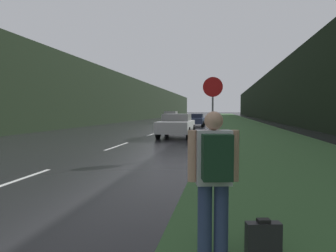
# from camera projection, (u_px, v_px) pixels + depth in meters

# --- Properties ---
(grass_verge) EXTENTS (6.00, 240.00, 0.02)m
(grass_verge) POSITION_uv_depth(u_px,v_px,m) (239.00, 123.00, 38.40)
(grass_verge) COLOR #33562D
(grass_verge) RESTS_ON ground_plane
(lane_stripe_b) EXTENTS (0.12, 3.00, 0.01)m
(lane_stripe_b) POSITION_uv_depth(u_px,v_px,m) (11.00, 182.00, 6.74)
(lane_stripe_b) COLOR silver
(lane_stripe_b) RESTS_ON ground_plane
(lane_stripe_c) EXTENTS (0.12, 3.00, 0.01)m
(lane_stripe_c) POSITION_uv_depth(u_px,v_px,m) (117.00, 146.00, 13.62)
(lane_stripe_c) COLOR silver
(lane_stripe_c) RESTS_ON ground_plane
(lane_stripe_d) EXTENTS (0.12, 3.00, 0.01)m
(lane_stripe_d) POSITION_uv_depth(u_px,v_px,m) (152.00, 134.00, 20.50)
(lane_stripe_d) COLOR silver
(lane_stripe_d) RESTS_ON ground_plane
(treeline_far_side) EXTENTS (2.00, 140.00, 6.74)m
(treeline_far_side) POSITION_uv_depth(u_px,v_px,m) (135.00, 100.00, 51.02)
(treeline_far_side) COLOR black
(treeline_far_side) RESTS_ON ground_plane
(treeline_near_side) EXTENTS (2.00, 140.00, 7.72)m
(treeline_near_side) POSITION_uv_depth(u_px,v_px,m) (275.00, 96.00, 46.98)
(treeline_near_side) COLOR black
(treeline_near_side) RESTS_ON ground_plane
(stop_sign) EXTENTS (0.74, 0.07, 2.87)m
(stop_sign) POSITION_uv_depth(u_px,v_px,m) (213.00, 106.00, 11.16)
(stop_sign) COLOR slate
(stop_sign) RESTS_ON ground_plane
(hitchhiker_with_backpack) EXTENTS (0.55, 0.46, 1.61)m
(hitchhiker_with_backpack) POSITION_uv_depth(u_px,v_px,m) (214.00, 175.00, 3.22)
(hitchhiker_with_backpack) COLOR navy
(hitchhiker_with_backpack) RESTS_ON ground_plane
(suitcase) EXTENTS (0.40, 0.20, 0.43)m
(suitcase) POSITION_uv_depth(u_px,v_px,m) (263.00, 240.00, 3.29)
(suitcase) COLOR #232326
(suitcase) RESTS_ON ground_plane
(car_passing_near) EXTENTS (1.94, 4.43, 1.41)m
(car_passing_near) POSITION_uv_depth(u_px,v_px,m) (177.00, 125.00, 18.35)
(car_passing_near) COLOR #BCBCBC
(car_passing_near) RESTS_ON ground_plane
(car_passing_far) EXTENTS (1.88, 4.48, 1.29)m
(car_passing_far) POSITION_uv_depth(u_px,v_px,m) (195.00, 120.00, 31.45)
(car_passing_far) COLOR #2D3856
(car_passing_far) RESTS_ON ground_plane
(car_oncoming) EXTENTS (1.88, 4.52, 1.51)m
(car_oncoming) POSITION_uv_depth(u_px,v_px,m) (171.00, 117.00, 39.99)
(car_oncoming) COLOR #BCBCBC
(car_oncoming) RESTS_ON ground_plane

